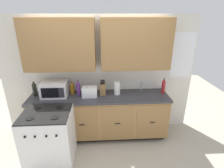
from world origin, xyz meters
TOP-DOWN VIEW (x-y plane):
  - ground_plane at (0.00, 0.00)m, footprint 8.00×8.00m
  - wall_unit at (0.00, 0.50)m, footprint 3.83×0.40m
  - counter_run at (0.00, 0.30)m, footprint 2.66×0.64m
  - stove_range at (-0.83, -0.33)m, footprint 0.76×0.68m
  - microwave at (-0.84, 0.36)m, footprint 0.48×0.37m
  - toaster at (-0.18, 0.29)m, footprint 0.28×0.18m
  - knife_block at (0.07, 0.36)m, footprint 0.11×0.14m
  - sink_faucet at (0.85, 0.51)m, footprint 0.02×0.02m
  - paper_towel_roll at (0.35, 0.36)m, footprint 0.12×0.12m
  - bottle_violet at (-0.40, 0.38)m, footprint 0.07×0.07m
  - bottle_dark at (-1.23, 0.40)m, footprint 0.08×0.08m
  - bottle_red at (1.26, 0.36)m, footprint 0.07×0.07m
  - bottle_amber at (-0.53, 0.45)m, footprint 0.08×0.08m

SIDE VIEW (x-z plane):
  - ground_plane at x=0.00m, z-range 0.00..0.00m
  - counter_run at x=0.00m, z-range 0.01..0.92m
  - stove_range at x=-0.83m, z-range 0.00..0.95m
  - toaster at x=-0.18m, z-range 0.91..1.10m
  - sink_faucet at x=0.85m, z-range 0.91..1.11m
  - knife_block at x=0.07m, z-range 0.87..1.18m
  - bottle_amber at x=-0.53m, z-range 0.91..1.15m
  - paper_towel_roll at x=0.35m, z-range 0.91..1.17m
  - bottle_dark at x=-1.23m, z-range 0.91..1.19m
  - microwave at x=-0.84m, z-range 0.91..1.19m
  - bottle_violet at x=-0.40m, z-range 0.91..1.20m
  - bottle_red at x=1.26m, z-range 0.91..1.21m
  - wall_unit at x=0.00m, z-range 0.43..2.81m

